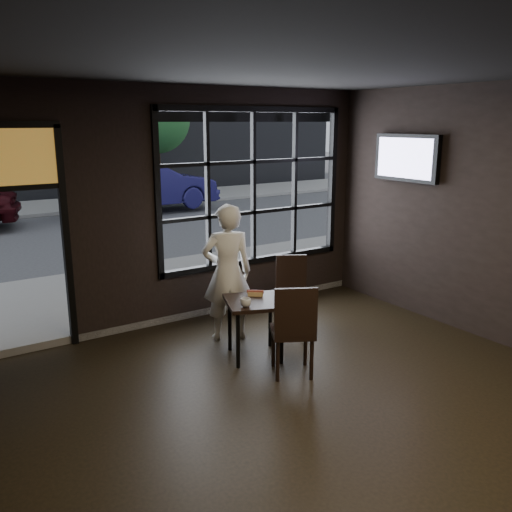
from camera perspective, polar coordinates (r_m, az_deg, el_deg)
floor at (r=5.16m, az=10.18°, el=-18.33°), size 6.00×7.00×0.02m
ceiling at (r=4.40m, az=12.08°, el=19.92°), size 6.00×7.00×0.02m
window_frame at (r=7.93m, az=-0.29°, el=7.24°), size 3.06×0.12×2.28m
stained_transom at (r=6.70m, az=-25.10°, el=9.43°), size 1.20×0.06×0.70m
cafe_table at (r=6.45m, az=-0.12°, el=-7.62°), size 0.84×0.84×0.71m
chair_near at (r=6.00m, az=3.86°, el=-7.62°), size 0.62×0.62×1.05m
chair_window at (r=7.33m, az=3.86°, el=-3.91°), size 0.57×0.57×0.97m
man at (r=6.84m, az=-3.04°, el=-1.75°), size 0.74×0.61×1.76m
hotdog at (r=6.47m, az=-0.07°, el=-3.95°), size 0.21×0.19×0.06m
cup at (r=6.10m, az=-1.10°, el=-4.91°), size 0.17×0.17×0.10m
tv at (r=8.03m, az=15.56°, el=9.92°), size 0.13×1.12×0.66m
navy_car at (r=16.96m, az=-11.62°, el=7.26°), size 4.43×1.59×1.45m
tree_right at (r=19.38m, az=-10.49°, el=13.94°), size 2.32×2.32×3.96m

